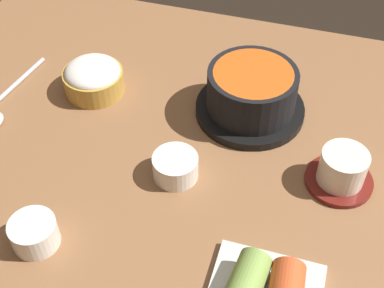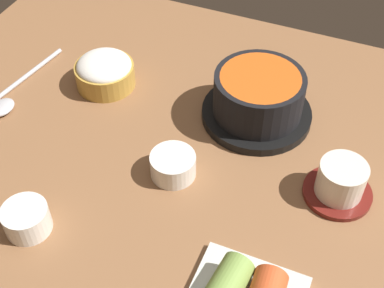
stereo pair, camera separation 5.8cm
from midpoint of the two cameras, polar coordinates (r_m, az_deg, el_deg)
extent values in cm
cube|color=brown|center=(84.81, -2.87, -0.73)|extent=(100.00, 76.00, 2.00)
cylinder|color=black|center=(89.20, 4.33, 3.66)|extent=(18.09, 18.09, 1.50)
cylinder|color=black|center=(86.41, 4.48, 5.73)|extent=(14.52, 14.52, 6.95)
cylinder|color=#D15619|center=(84.39, 4.61, 7.36)|extent=(12.78, 12.78, 0.60)
cylinder|color=#B78C38|center=(94.53, -12.19, 6.50)|extent=(10.33, 10.33, 4.03)
ellipsoid|color=white|center=(93.29, -12.38, 7.45)|extent=(9.50, 9.50, 3.61)
cylinder|color=maroon|center=(80.91, 13.42, -3.91)|extent=(9.97, 9.97, 0.80)
cylinder|color=silver|center=(78.70, 13.78, -2.52)|extent=(6.82, 6.82, 5.16)
cylinder|color=#C6D18C|center=(77.05, 14.08, -1.40)|extent=(5.80, 5.80, 0.40)
cylinder|color=white|center=(78.73, -3.91, -2.52)|extent=(6.81, 6.81, 3.70)
cylinder|color=#386B2D|center=(77.57, -3.97, -1.77)|extent=(5.58, 5.58, 0.50)
cylinder|color=#7A9E47|center=(66.05, 3.14, -14.97)|extent=(5.19, 8.74, 4.22)
cylinder|color=white|center=(75.07, -18.69, -9.11)|extent=(6.35, 6.35, 3.97)
cylinder|color=#B73323|center=(73.76, -18.99, -8.36)|extent=(5.21, 5.21, 0.50)
cylinder|color=#B7B7BC|center=(99.80, -20.29, 5.62)|extent=(3.58, 17.86, 0.80)
camera|label=1|loc=(0.03, -92.08, -2.18)|focal=49.93mm
camera|label=2|loc=(0.03, 87.92, 2.18)|focal=49.93mm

